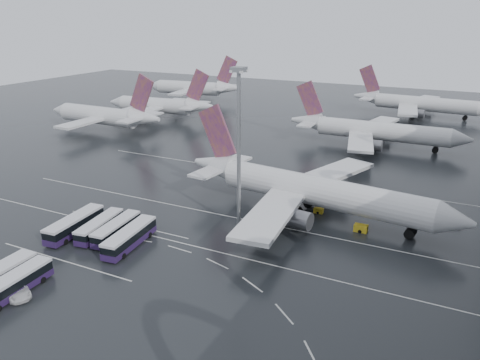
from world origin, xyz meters
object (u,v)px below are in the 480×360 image
at_px(gse_cart_belly_d, 455,220).
at_px(airliner_gate_b, 373,131).
at_px(bus_row_near_b, 100,226).
at_px(airliner_main, 309,190).
at_px(bus_row_far_c, 13,284).
at_px(bus_row_near_c, 116,229).
at_px(gse_cart_belly_c, 319,211).
at_px(airliner_gate_c, 417,104).
at_px(bus_row_near_d, 130,237).
at_px(jet_remote_west, 105,116).
at_px(jet_remote_far, 194,88).
at_px(floodlight_mast, 239,131).
at_px(gse_cart_belly_a, 361,228).
at_px(gse_cart_belly_b, 424,204).
at_px(jet_remote_mid, 162,106).
at_px(van_curve_a, 18,290).
at_px(gse_cart_belly_e, 386,199).
at_px(bus_row_near_a, 75,224).

bearing_deg(gse_cart_belly_d, airliner_gate_b, 117.75).
distance_m(bus_row_near_b, gse_cart_belly_d, 67.68).
distance_m(airliner_main, bus_row_far_c, 54.87).
distance_m(bus_row_near_c, gse_cart_belly_c, 39.95).
bearing_deg(airliner_gate_c, bus_row_near_d, -97.70).
xyz_separation_m(jet_remote_west, jet_remote_far, (-6.55, 68.65, 0.05)).
height_order(airliner_main, floodlight_mast, floodlight_mast).
bearing_deg(bus_row_near_d, gse_cart_belly_c, -47.17).
height_order(jet_remote_far, gse_cart_belly_a, jet_remote_far).
relative_size(airliner_main, gse_cart_belly_b, 24.25).
distance_m(jet_remote_mid, gse_cart_belly_c, 102.91).
xyz_separation_m(jet_remote_mid, bus_row_near_d, (57.35, -90.33, -3.29)).
height_order(jet_remote_west, gse_cart_belly_d, jet_remote_west).
height_order(bus_row_far_c, van_curve_a, bus_row_far_c).
relative_size(gse_cart_belly_b, gse_cart_belly_d, 1.00).
bearing_deg(bus_row_near_d, bus_row_far_c, 158.24).
height_order(bus_row_near_d, gse_cart_belly_c, bus_row_near_d).
height_order(jet_remote_far, gse_cart_belly_e, jet_remote_far).
height_order(airliner_main, gse_cart_belly_c, airliner_main).
xyz_separation_m(floodlight_mast, gse_cart_belly_b, (30.48, 26.23, -18.12)).
bearing_deg(floodlight_mast, bus_row_near_b, -146.79).
xyz_separation_m(airliner_gate_c, gse_cart_belly_c, (-5.52, -111.28, -4.26)).
bearing_deg(bus_row_near_b, airliner_main, -57.74).
distance_m(jet_remote_far, van_curve_a, 165.09).
xyz_separation_m(jet_remote_west, bus_row_near_b, (54.21, -63.02, -3.72)).
xyz_separation_m(airliner_gate_b, van_curve_a, (-28.73, -104.97, -3.84)).
relative_size(jet_remote_mid, bus_row_near_c, 3.70).
xyz_separation_m(jet_remote_far, gse_cart_belly_e, (105.00, -92.09, -4.73)).
bearing_deg(airliner_main, gse_cart_belly_d, 24.06).
distance_m(bus_row_near_a, gse_cart_belly_b, 70.32).
distance_m(airliner_main, airliner_gate_c, 112.75).
distance_m(van_curve_a, gse_cart_belly_a, 58.38).
bearing_deg(bus_row_far_c, bus_row_near_b, 4.16).
distance_m(jet_remote_west, bus_row_near_a, 81.73).
bearing_deg(airliner_gate_b, airliner_main, -91.34).
distance_m(airliner_main, van_curve_a, 54.54).
distance_m(bus_row_near_a, floodlight_mast, 34.76).
xyz_separation_m(bus_row_near_c, gse_cart_belly_b, (48.50, 39.76, -0.95)).
height_order(bus_row_near_b, gse_cart_belly_c, bus_row_near_b).
distance_m(airliner_gate_c, jet_remote_mid, 100.93).
height_order(jet_remote_mid, gse_cart_belly_b, jet_remote_mid).
xyz_separation_m(airliner_main, bus_row_near_c, (-27.61, -25.67, -3.42)).
bearing_deg(airliner_gate_c, floodlight_mast, -93.19).
distance_m(jet_remote_west, bus_row_near_d, 89.57).
distance_m(jet_remote_mid, gse_cart_belly_a, 113.59).
distance_m(jet_remote_west, jet_remote_far, 68.97).
xyz_separation_m(bus_row_near_a, van_curve_a, (7.61, -18.77, -0.94)).
distance_m(airliner_main, gse_cart_belly_e, 19.26).
bearing_deg(bus_row_near_c, gse_cart_belly_a, -66.43).
distance_m(jet_remote_mid, bus_row_near_a, 101.28).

